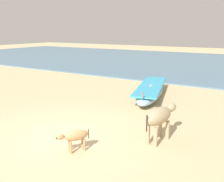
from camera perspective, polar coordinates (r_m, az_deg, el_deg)
The scene contains 5 objects.
ground at distance 7.54m, azimuth -11.13°, elevation -10.17°, with size 80.00×80.00×0.00m, color tan.
sea_water at distance 24.32m, azimuth 19.98°, elevation 5.73°, with size 60.00×20.00×0.08m, color slate.
fishing_boat_2 at distance 11.92m, azimuth 8.57°, elevation 0.18°, with size 2.29×5.02×0.71m.
calf_far_tan at distance 6.56m, azimuth -8.12°, elevation -9.93°, with size 0.58×0.80×0.56m.
cow_second_adult_dun at distance 7.08m, azimuth 10.50°, elevation -5.67°, with size 0.60×1.49×0.97m.
Camera 1 is at (4.75, -5.03, 3.00)m, focal length 41.26 mm.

